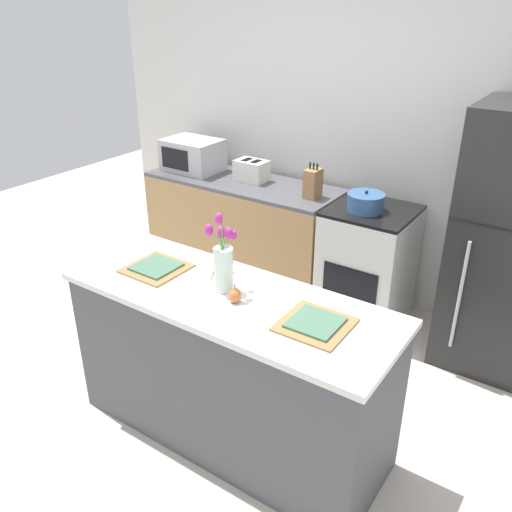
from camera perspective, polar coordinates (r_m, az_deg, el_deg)
The scene contains 14 objects.
ground_plane at distance 3.33m, azimuth -2.55°, elevation -17.98°, with size 10.00×10.00×0.00m, color beige.
back_wall at distance 4.27m, azimuth 13.68°, elevation 12.28°, with size 5.20×0.08×2.70m.
kitchen_island at distance 3.03m, azimuth -2.73°, elevation -11.66°, with size 1.80×0.66×0.92m.
back_counter at distance 4.70m, azimuth -1.38°, elevation 2.69°, with size 1.68×0.60×0.90m.
stove_range at distance 4.19m, azimuth 11.62°, elevation -0.93°, with size 0.60×0.61×0.90m.
refrigerator at distance 3.81m, azimuth 25.34°, elevation 1.10°, with size 0.68×0.67×1.74m.
flower_vase at distance 2.75m, azimuth -3.47°, elevation -0.70°, with size 0.13×0.15×0.44m.
pear_figurine at distance 2.69m, azimuth -2.23°, elevation -4.12°, with size 0.06×0.06×0.11m.
plate_setting_left at distance 3.07m, azimuth -10.41°, elevation -1.19°, with size 0.32×0.32×0.02m.
plate_setting_right at distance 2.54m, azimuth 6.27°, elevation -7.07°, with size 0.32×0.32×0.02m.
toaster at distance 4.52m, azimuth -0.48°, elevation 8.99°, with size 0.28×0.18×0.17m.
cooking_pot at distance 3.95m, azimuth 11.47°, elevation 5.59°, with size 0.27×0.27×0.15m.
microwave at distance 4.82m, azimuth -6.69°, elevation 10.52°, with size 0.48×0.37×0.27m.
knife_block at distance 4.14m, azimuth 6.00°, elevation 7.62°, with size 0.10×0.14×0.27m.
Camera 1 is at (1.47, -1.90, 2.31)m, focal length 38.00 mm.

